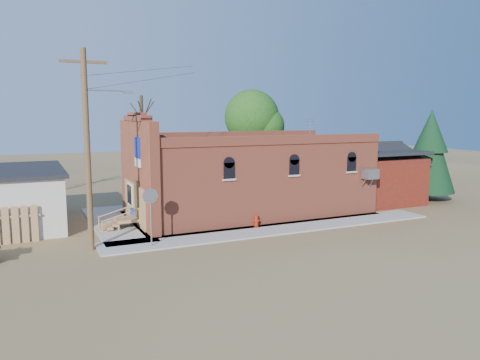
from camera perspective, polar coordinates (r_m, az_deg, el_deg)
name	(u,v)px	position (r m, az deg, el deg)	size (l,w,h in m)	color
ground	(263,236)	(23.93, 2.78, -6.88)	(120.00, 120.00, 0.00)	brown
sidewalk_south	(280,229)	(25.38, 4.86, -5.94)	(19.00, 2.20, 0.08)	#9E9991
sidewalk_west	(115,223)	(27.54, -14.96, -5.08)	(2.60, 10.00, 0.08)	#9E9991
brick_bar	(245,176)	(29.03, 0.67, 0.46)	(16.40, 7.97, 6.30)	#C4573B
red_shed	(371,170)	(34.42, 15.66, 1.22)	(5.40, 6.40, 4.30)	#5E1510
utility_pole	(88,145)	(21.89, -17.99, 4.04)	(3.12, 0.26, 9.00)	#533421
tree_bare_near	(142,117)	(34.37, -11.89, 7.51)	(2.80, 2.80, 7.65)	#443126
tree_leafy	(252,117)	(37.89, 1.43, 7.65)	(4.40, 4.40, 8.15)	#443126
evergreen_tree	(430,149)	(35.97, 22.17, 3.51)	(3.60, 3.60, 6.50)	#443126
fire_hydrant	(256,220)	(25.62, 2.01, -4.95)	(0.37, 0.34, 0.65)	#A51D09
stop_sign	(150,201)	(21.89, -10.86, -2.58)	(0.74, 0.10, 2.72)	gray
trash_barrel	(135,216)	(26.98, -12.65, -4.28)	(0.54, 0.54, 0.84)	navy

